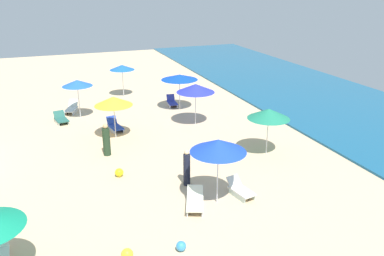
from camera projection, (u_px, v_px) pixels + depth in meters
name	position (u px, v px, depth m)	size (l,w,h in m)	color
ocean	(354.00, 112.00, 27.01)	(60.00, 11.32, 0.12)	#185980
umbrella_0	(122.00, 67.00, 30.05)	(1.86, 1.86, 2.42)	silver
umbrella_1	(196.00, 88.00, 24.08)	(2.32, 2.32, 2.55)	silver
umbrella_3	(113.00, 101.00, 21.94)	(2.10, 2.10, 2.42)	silver
lounge_chair_3_0	(115.00, 126.00, 23.79)	(1.49, 0.86, 0.73)	silver
umbrella_4	(77.00, 83.00, 25.14)	(1.89, 1.89, 2.52)	silver
lounge_chair_4_0	(61.00, 119.00, 24.97)	(1.35, 0.89, 0.67)	silver
lounge_chair_4_1	(71.00, 109.00, 26.97)	(1.64, 1.10, 0.74)	silver
umbrella_5	(269.00, 114.00, 19.91)	(2.13, 2.13, 2.42)	silver
umbrella_6	(179.00, 77.00, 26.91)	(2.47, 2.47, 2.44)	silver
lounge_chair_6_0	(172.00, 102.00, 28.39)	(1.33, 0.71, 0.71)	silver
umbrella_7	(218.00, 146.00, 15.29)	(2.20, 2.20, 2.72)	silver
lounge_chair_7_0	(195.00, 202.00, 15.64)	(1.55, 1.12, 0.69)	silver
lounge_chair_7_1	(240.00, 190.00, 16.54)	(1.43, 0.84, 0.67)	silver
beachgoer_0	(187.00, 168.00, 17.23)	(0.30, 0.30, 1.66)	#1A1E2E
beachgoer_2	(106.00, 141.00, 20.22)	(0.51, 0.51, 1.69)	#223823
beach_ball_0	(127.00, 254.00, 12.76)	(0.39, 0.39, 0.39)	yellow
beach_ball_1	(181.00, 246.00, 13.19)	(0.34, 0.34, 0.34)	#3790CC
beach_ball_2	(119.00, 172.00, 18.18)	(0.39, 0.39, 0.39)	yellow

